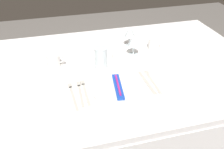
# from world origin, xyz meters

# --- Properties ---
(dining_table) EXTENTS (1.80, 1.11, 0.74)m
(dining_table) POSITION_xyz_m (0.00, 0.00, 0.66)
(dining_table) COLOR white
(dining_table) RESTS_ON ground
(dinner_plate) EXTENTS (0.27, 0.27, 0.02)m
(dinner_plate) POSITION_xyz_m (-0.02, -0.23, 0.75)
(dinner_plate) COLOR white
(dinner_plate) RESTS_ON dining_table
(toothbrush_package) EXTENTS (0.06, 0.21, 0.02)m
(toothbrush_package) POSITION_xyz_m (-0.02, -0.23, 0.77)
(toothbrush_package) COLOR blue
(toothbrush_package) RESTS_ON dinner_plate
(fork_outer) EXTENTS (0.02, 0.22, 0.00)m
(fork_outer) POSITION_xyz_m (-0.18, -0.20, 0.74)
(fork_outer) COLOR beige
(fork_outer) RESTS_ON dining_table
(fork_inner) EXTENTS (0.02, 0.21, 0.00)m
(fork_inner) POSITION_xyz_m (-0.21, -0.20, 0.74)
(fork_inner) COLOR beige
(fork_inner) RESTS_ON dining_table
(fork_salad) EXTENTS (0.03, 0.22, 0.00)m
(fork_salad) POSITION_xyz_m (-0.25, -0.21, 0.74)
(fork_salad) COLOR beige
(fork_salad) RESTS_ON dining_table
(dinner_knife) EXTENTS (0.02, 0.22, 0.00)m
(dinner_knife) POSITION_xyz_m (0.15, -0.21, 0.74)
(dinner_knife) COLOR beige
(dinner_knife) RESTS_ON dining_table
(spoon_soup) EXTENTS (0.03, 0.22, 0.01)m
(spoon_soup) POSITION_xyz_m (0.18, -0.18, 0.74)
(spoon_soup) COLOR beige
(spoon_soup) RESTS_ON dining_table
(saucer_left) EXTENTS (0.12, 0.12, 0.01)m
(saucer_left) POSITION_xyz_m (-0.32, 0.08, 0.74)
(saucer_left) COLOR white
(saucer_left) RESTS_ON dining_table
(coffee_cup_left) EXTENTS (0.10, 0.07, 0.07)m
(coffee_cup_left) POSITION_xyz_m (-0.32, 0.08, 0.79)
(coffee_cup_left) COLOR white
(coffee_cup_left) RESTS_ON saucer_left
(saucer_right) EXTENTS (0.13, 0.13, 0.01)m
(saucer_right) POSITION_xyz_m (0.33, 0.14, 0.74)
(saucer_right) COLOR white
(saucer_right) RESTS_ON dining_table
(coffee_cup_right) EXTENTS (0.10, 0.07, 0.07)m
(coffee_cup_right) POSITION_xyz_m (0.33, 0.14, 0.78)
(coffee_cup_right) COLOR white
(coffee_cup_right) RESTS_ON saucer_right
(wine_glass_centre) EXTENTS (0.08, 0.08, 0.14)m
(wine_glass_centre) POSITION_xyz_m (0.17, 0.10, 0.84)
(wine_glass_centre) COLOR silver
(wine_glass_centre) RESTS_ON dining_table
(wine_glass_left) EXTENTS (0.07, 0.07, 0.14)m
(wine_glass_left) POSITION_xyz_m (0.19, 0.23, 0.84)
(wine_glass_left) COLOR silver
(wine_glass_left) RESTS_ON dining_table
(drink_tumbler) EXTENTS (0.07, 0.07, 0.13)m
(drink_tumbler) POSITION_xyz_m (-0.05, 0.01, 0.80)
(drink_tumbler) COLOR silver
(drink_tumbler) RESTS_ON dining_table
(napkin_folded) EXTENTS (0.07, 0.07, 0.14)m
(napkin_folded) POSITION_xyz_m (0.06, 0.08, 0.81)
(napkin_folded) COLOR white
(napkin_folded) RESTS_ON dining_table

